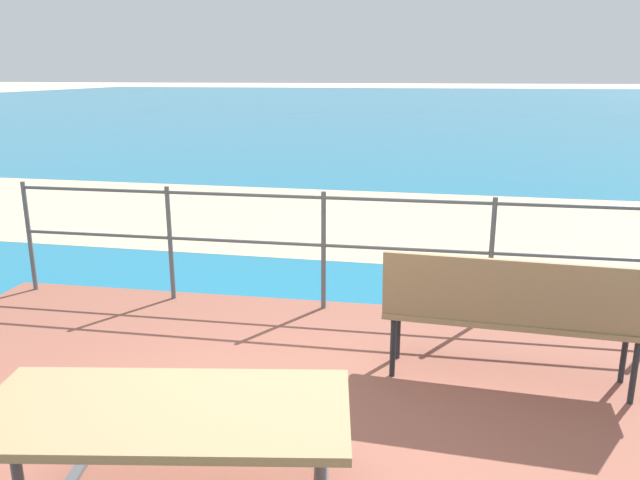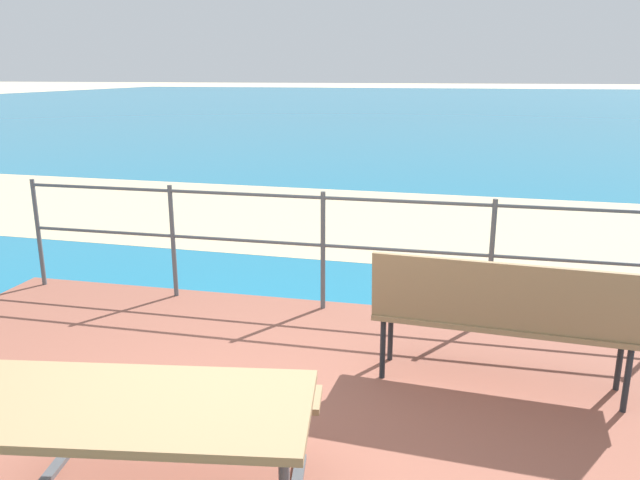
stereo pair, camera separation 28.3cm
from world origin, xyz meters
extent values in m
plane|color=beige|center=(0.00, 0.00, 0.00)|extent=(240.00, 240.00, 0.00)
cube|color=brown|center=(0.00, 0.00, 0.03)|extent=(6.40, 5.20, 0.06)
cube|color=#196B8E|center=(0.00, 40.00, 0.01)|extent=(90.00, 90.00, 0.01)
cube|color=tan|center=(0.00, 6.29, 0.01)|extent=(54.10, 5.86, 0.01)
cube|color=#8C704C|center=(-0.16, -0.69, 0.79)|extent=(1.67, 0.94, 0.04)
cube|color=#8C704C|center=(-0.25, -0.10, 0.51)|extent=(1.61, 0.50, 0.04)
cube|color=#8C704C|center=(1.51, 1.29, 0.53)|extent=(1.77, 0.52, 0.04)
cube|color=#8C704C|center=(1.50, 1.11, 0.78)|extent=(1.74, 0.19, 0.46)
cylinder|color=#1E2328|center=(2.31, 1.39, 0.29)|extent=(0.04, 0.04, 0.47)
cylinder|color=#1E2328|center=(2.29, 1.09, 0.29)|extent=(0.04, 0.04, 0.47)
cylinder|color=#1E2328|center=(0.73, 1.50, 0.29)|extent=(0.04, 0.04, 0.47)
cylinder|color=#1E2328|center=(0.71, 1.20, 0.29)|extent=(0.04, 0.04, 0.47)
cylinder|color=#4C5156|center=(-2.95, 2.43, 0.61)|extent=(0.04, 0.04, 1.10)
cylinder|color=#4C5156|center=(-1.48, 2.43, 0.61)|extent=(0.04, 0.04, 1.10)
cylinder|color=#4C5156|center=(0.00, 2.43, 0.61)|extent=(0.04, 0.04, 1.10)
cylinder|color=#4C5156|center=(1.48, 2.43, 0.61)|extent=(0.04, 0.04, 1.10)
cylinder|color=#4C5156|center=(0.00, 2.43, 1.10)|extent=(5.90, 0.03, 0.03)
cylinder|color=#4C5156|center=(0.00, 2.43, 0.66)|extent=(5.90, 0.03, 0.03)
camera|label=1|loc=(0.90, -2.89, 2.18)|focal=34.77mm
camera|label=2|loc=(1.18, -2.84, 2.18)|focal=34.77mm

